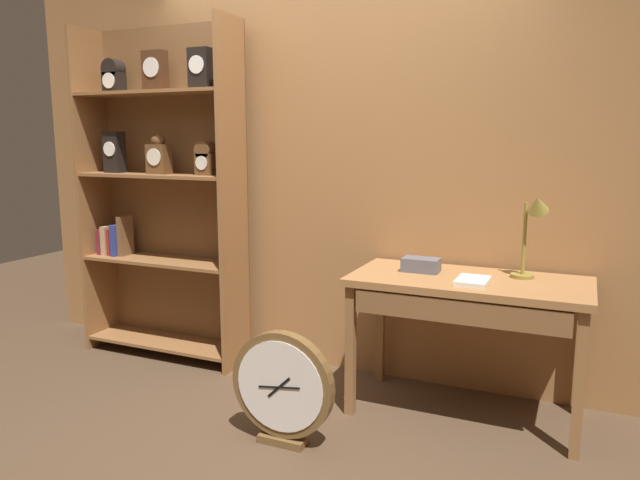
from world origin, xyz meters
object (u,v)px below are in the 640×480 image
object	(u,v)px
bookshelf	(161,189)
open_repair_manual	(473,281)
desk_lamp	(533,223)
round_clock_large	(282,387)
workbench	(467,296)
toolbox_small	(421,265)

from	to	relation	value
bookshelf	open_repair_manual	distance (m)	2.21
desk_lamp	round_clock_large	world-z (taller)	desk_lamp
workbench	desk_lamp	bearing A→B (deg)	21.56
toolbox_small	bookshelf	bearing A→B (deg)	177.94
toolbox_small	workbench	bearing A→B (deg)	-15.27
desk_lamp	open_repair_manual	xyz separation A→B (m)	(-0.26, -0.21, -0.29)
bookshelf	workbench	distance (m)	2.19
workbench	toolbox_small	size ratio (longest dim) A/B	6.12
round_clock_large	bookshelf	bearing A→B (deg)	148.79
toolbox_small	open_repair_manual	world-z (taller)	toolbox_small
bookshelf	toolbox_small	xyz separation A→B (m)	(1.85, -0.07, -0.36)
workbench	desk_lamp	size ratio (longest dim) A/B	2.65
open_repair_manual	workbench	bearing A→B (deg)	115.02
bookshelf	desk_lamp	world-z (taller)	bookshelf
round_clock_large	desk_lamp	bearing A→B (deg)	36.77
bookshelf	workbench	world-z (taller)	bookshelf
bookshelf	toolbox_small	world-z (taller)	bookshelf
workbench	toolbox_small	distance (m)	0.32
bookshelf	workbench	size ratio (longest dim) A/B	1.81
bookshelf	open_repair_manual	size ratio (longest dim) A/B	10.33
bookshelf	desk_lamp	size ratio (longest dim) A/B	4.79
open_repair_manual	bookshelf	bearing A→B (deg)	174.48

